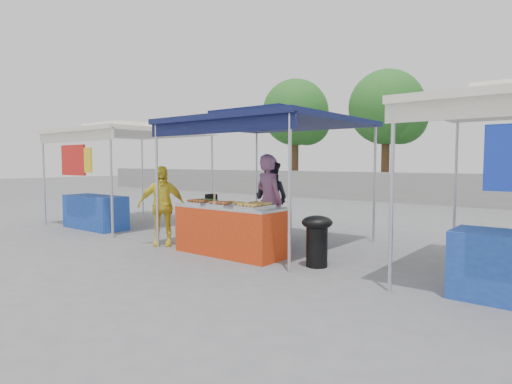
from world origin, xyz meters
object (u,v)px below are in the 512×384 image
Objects in this scene: wok_burner at (317,236)px; cooking_pot at (211,198)px; vendor_table at (231,230)px; customer_person at (162,206)px; vendor_woman at (269,201)px; helper_man at (271,200)px.

cooking_pot is at bearing 152.94° from wok_burner.
customer_person reaches higher than vendor_table.
customer_person is at bearing 46.95° from vendor_woman.
customer_person is (-3.20, -0.40, 0.30)m from wok_burner.
vendor_table reaches higher than wok_burner.
wok_burner is 0.49× the size of helper_man.
customer_person is at bearing -171.02° from vendor_table.
wok_burner is 2.59m from helper_man.
customer_person is at bearing 57.65° from helper_man.
cooking_pot is 0.16× the size of customer_person.
customer_person is at bearing 164.23° from wok_burner.
vendor_table is at bearing -22.33° from cooking_pot.
cooking_pot is 0.15× the size of helper_man.
vendor_woman reaches higher than wok_burner.
cooking_pot is 1.12m from vendor_woman.
vendor_woman is at bearing 29.20° from cooking_pot.
helper_man reaches higher than vendor_table.
vendor_woman reaches higher than cooking_pot.
helper_man is 1.06× the size of customer_person.
customer_person is (-0.77, -0.58, -0.15)m from cooking_pot.
helper_man is at bearing 119.69° from wok_burner.
helper_man is 2.28m from customer_person.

